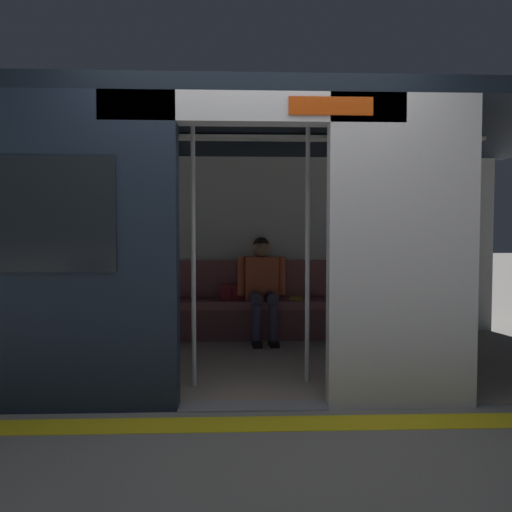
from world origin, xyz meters
TOP-DOWN VIEW (x-y plane):
  - ground_plane at (0.00, 0.00)m, footprint 60.00×60.00m
  - platform_edge_strip at (0.00, 0.30)m, footprint 8.00×0.24m
  - train_car at (0.07, -1.19)m, footprint 6.40×2.70m
  - bench_seat at (0.00, -2.19)m, footprint 3.19×0.44m
  - person_seated at (-0.17, -2.13)m, footprint 0.55×0.69m
  - handbag at (0.18, -2.24)m, footprint 0.26×0.15m
  - book at (-0.58, -2.26)m, footprint 0.19×0.24m
  - grab_pole_door at (0.45, -0.46)m, footprint 0.04×0.04m
  - grab_pole_far at (-0.45, -0.53)m, footprint 0.04×0.04m

SIDE VIEW (x-z plane):
  - ground_plane at x=0.00m, z-range 0.00..0.00m
  - platform_edge_strip at x=0.00m, z-range 0.00..0.01m
  - bench_seat at x=0.00m, z-range 0.12..0.57m
  - book at x=-0.58m, z-range 0.45..0.47m
  - handbag at x=0.18m, z-range 0.45..0.62m
  - person_seated at x=-0.17m, z-range 0.08..1.25m
  - grab_pole_door at x=0.45m, z-range 0.00..2.12m
  - grab_pole_far at x=-0.45m, z-range 0.00..2.12m
  - train_car at x=0.07m, z-range 0.37..2.63m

